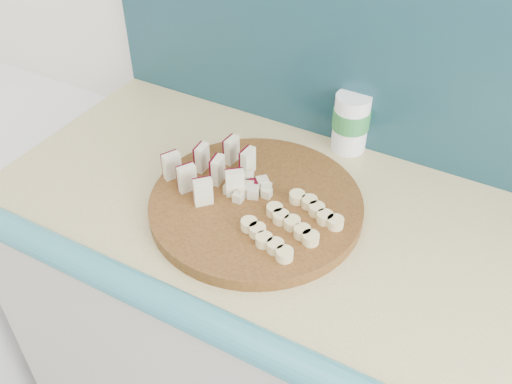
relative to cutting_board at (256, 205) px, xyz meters
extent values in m
cylinder|color=#3F210D|center=(0.00, 0.00, 0.00)|extent=(0.54, 0.54, 0.03)
cube|color=beige|center=(-0.18, -0.02, 0.04)|extent=(0.03, 0.04, 0.06)
cube|color=#450412|center=(-0.19, -0.02, 0.04)|extent=(0.02, 0.03, 0.06)
cube|color=beige|center=(-0.14, 0.03, 0.04)|extent=(0.03, 0.04, 0.06)
cube|color=#450412|center=(-0.15, 0.04, 0.04)|extent=(0.02, 0.03, 0.06)
cube|color=beige|center=(-0.10, 0.08, 0.04)|extent=(0.03, 0.04, 0.06)
cube|color=#450412|center=(-0.11, 0.09, 0.04)|extent=(0.02, 0.03, 0.06)
cube|color=beige|center=(-0.13, -0.04, 0.04)|extent=(0.03, 0.04, 0.06)
cube|color=#450412|center=(-0.14, -0.04, 0.04)|extent=(0.02, 0.03, 0.06)
cube|color=beige|center=(-0.09, 0.01, 0.04)|extent=(0.03, 0.04, 0.06)
cube|color=#450412|center=(-0.10, 0.02, 0.04)|extent=(0.02, 0.03, 0.06)
cube|color=beige|center=(-0.05, 0.07, 0.04)|extent=(0.03, 0.04, 0.06)
cube|color=#450412|center=(-0.06, 0.07, 0.04)|extent=(0.02, 0.03, 0.06)
cube|color=beige|center=(-0.08, -0.06, 0.04)|extent=(0.03, 0.04, 0.06)
cube|color=#450412|center=(-0.09, -0.05, 0.04)|extent=(0.02, 0.03, 0.06)
cube|color=beige|center=(-0.04, -0.01, 0.04)|extent=(0.03, 0.04, 0.06)
cube|color=#450412|center=(-0.05, 0.00, 0.04)|extent=(0.02, 0.03, 0.06)
cube|color=beige|center=(-0.02, 0.01, 0.02)|extent=(0.02, 0.02, 0.02)
cube|color=beige|center=(-0.01, 0.01, 0.02)|extent=(0.02, 0.02, 0.02)
cube|color=#450412|center=(-0.01, 0.03, 0.02)|extent=(0.02, 0.02, 0.02)
cube|color=beige|center=(-0.02, 0.02, 0.02)|extent=(0.02, 0.02, 0.02)
cube|color=beige|center=(-0.03, 0.03, 0.02)|extent=(0.02, 0.02, 0.02)
cube|color=beige|center=(-0.05, 0.03, 0.02)|extent=(0.02, 0.02, 0.02)
cube|color=beige|center=(-0.04, 0.01, 0.02)|extent=(0.02, 0.02, 0.02)
cube|color=beige|center=(-0.04, 0.00, 0.02)|extent=(0.02, 0.02, 0.02)
cube|color=#450412|center=(-0.04, -0.02, 0.02)|extent=(0.02, 0.02, 0.02)
cube|color=beige|center=(-0.02, -0.01, 0.02)|extent=(0.02, 0.02, 0.02)
cube|color=beige|center=(-0.01, -0.01, 0.02)|extent=(0.02, 0.02, 0.02)
cylinder|color=beige|center=(0.03, -0.08, 0.02)|extent=(0.03, 0.03, 0.02)
cylinder|color=beige|center=(0.05, -0.09, 0.02)|extent=(0.03, 0.03, 0.02)
cylinder|color=beige|center=(0.07, -0.10, 0.02)|extent=(0.03, 0.03, 0.02)
cylinder|color=beige|center=(0.10, -0.10, 0.02)|extent=(0.03, 0.03, 0.02)
cylinder|color=beige|center=(0.12, -0.11, 0.02)|extent=(0.03, 0.03, 0.02)
cylinder|color=beige|center=(0.05, -0.02, 0.02)|extent=(0.03, 0.03, 0.02)
cylinder|color=beige|center=(0.07, -0.03, 0.02)|extent=(0.03, 0.03, 0.02)
cylinder|color=beige|center=(0.10, -0.04, 0.02)|extent=(0.03, 0.03, 0.02)
cylinder|color=beige|center=(0.12, -0.05, 0.02)|extent=(0.03, 0.03, 0.02)
cylinder|color=beige|center=(0.14, -0.05, 0.02)|extent=(0.03, 0.03, 0.02)
cylinder|color=beige|center=(0.07, 0.04, 0.02)|extent=(0.03, 0.03, 0.02)
cylinder|color=beige|center=(0.09, 0.03, 0.02)|extent=(0.03, 0.03, 0.02)
cylinder|color=beige|center=(0.12, 0.02, 0.02)|extent=(0.03, 0.03, 0.02)
cylinder|color=beige|center=(0.14, 0.01, 0.02)|extent=(0.03, 0.03, 0.02)
cylinder|color=beige|center=(0.17, 0.00, 0.02)|extent=(0.03, 0.03, 0.02)
cylinder|color=white|center=(0.08, 0.28, 0.05)|extent=(0.08, 0.08, 0.13)
cylinder|color=#2E803E|center=(0.08, 0.28, 0.06)|extent=(0.08, 0.08, 0.04)
camera|label=1|loc=(0.41, -0.73, 0.74)|focal=40.00mm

